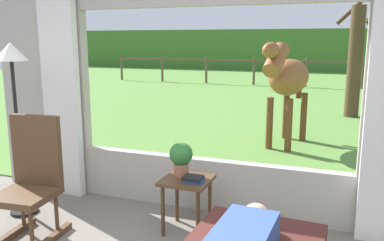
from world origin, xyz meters
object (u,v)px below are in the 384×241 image
object	(u,v)px
side_table	(187,188)
horse	(288,78)
rocking_chair	(31,180)
potted_plant	(181,157)
floor_lamp_left	(13,77)
book_stack	(194,179)
pasture_tree	(357,58)

from	to	relation	value
side_table	horse	xyz separation A→B (m)	(0.45, 3.46, 0.73)
rocking_chair	potted_plant	xyz separation A→B (m)	(1.18, 0.65, 0.16)
floor_lamp_left	rocking_chair	bearing A→B (deg)	-38.70
side_table	book_stack	size ratio (longest dim) A/B	2.92
horse	floor_lamp_left	bearing A→B (deg)	69.72
horse	side_table	bearing A→B (deg)	93.29
side_table	horse	bearing A→B (deg)	82.56
potted_plant	book_stack	world-z (taller)	potted_plant
potted_plant	book_stack	xyz separation A→B (m)	(0.17, -0.12, -0.16)
book_stack	horse	world-z (taller)	horse
pasture_tree	rocking_chair	bearing A→B (deg)	-111.40
floor_lamp_left	horse	size ratio (longest dim) A/B	0.97
rocking_chair	floor_lamp_left	xyz separation A→B (m)	(-0.49, 0.39, 0.87)
side_table	horse	size ratio (longest dim) A/B	0.29
rocking_chair	horse	world-z (taller)	horse
book_stack	pasture_tree	distance (m)	6.96
potted_plant	floor_lamp_left	distance (m)	1.84
floor_lamp_left	horse	distance (m)	4.28
horse	pasture_tree	distance (m)	3.42
potted_plant	horse	bearing A→B (deg)	81.11
floor_lamp_left	pasture_tree	xyz separation A→B (m)	(3.34, 6.88, -0.04)
horse	book_stack	bearing A→B (deg)	94.84
floor_lamp_left	pasture_tree	size ratio (longest dim) A/B	0.58
floor_lamp_left	pasture_tree	world-z (taller)	pasture_tree
potted_plant	horse	size ratio (longest dim) A/B	0.18
pasture_tree	horse	bearing A→B (deg)	-109.48
potted_plant	book_stack	distance (m)	0.26
potted_plant	rocking_chair	bearing A→B (deg)	-151.06
book_stack	pasture_tree	world-z (taller)	pasture_tree
floor_lamp_left	pasture_tree	bearing A→B (deg)	64.11
book_stack	potted_plant	bearing A→B (deg)	144.88
book_stack	horse	bearing A→B (deg)	84.11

